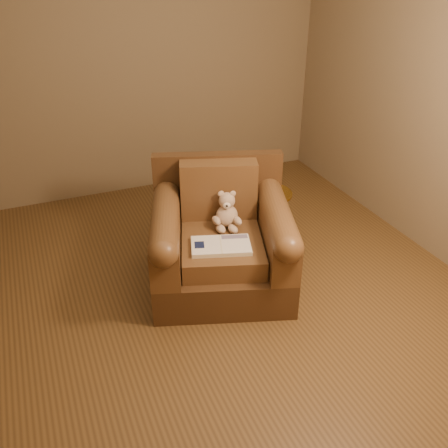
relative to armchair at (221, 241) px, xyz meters
name	(u,v)px	position (x,y,z in m)	size (l,w,h in m)	color
floor	(207,283)	(-0.12, 0.00, -0.37)	(4.00, 4.00, 0.00)	brown
room	(203,68)	(-0.12, 0.00, 1.35)	(4.02, 4.02, 2.71)	#79674A
armchair	(221,241)	(0.00, 0.00, 0.00)	(1.31, 1.28, 0.95)	#472D17
teddy_bear	(227,214)	(0.08, 0.06, 0.20)	(0.22, 0.26, 0.31)	tan
guidebook	(221,246)	(-0.09, -0.21, 0.10)	(0.50, 0.38, 0.04)	beige
side_table	(266,220)	(0.53, 0.25, -0.05)	(0.41, 0.41, 0.58)	gold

